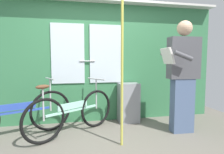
{
  "coord_description": "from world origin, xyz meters",
  "views": [
    {
      "loc": [
        -0.44,
        -2.46,
        1.19
      ],
      "look_at": [
        0.18,
        0.63,
        0.9
      ],
      "focal_mm": 30.12,
      "sensor_mm": 36.0,
      "label": 1
    }
  ],
  "objects_px": {
    "trash_bin_by_wall": "(128,103)",
    "bicycle_near_door": "(73,113)",
    "passenger_reading_newspaper": "(183,74)",
    "bicycle_leaning_behind": "(15,115)",
    "handrail_pole": "(122,65)"
  },
  "relations": [
    {
      "from": "passenger_reading_newspaper",
      "to": "trash_bin_by_wall",
      "type": "relative_size",
      "value": 2.42
    },
    {
      "from": "bicycle_near_door",
      "to": "bicycle_leaning_behind",
      "type": "bearing_deg",
      "value": 144.62
    },
    {
      "from": "passenger_reading_newspaper",
      "to": "bicycle_near_door",
      "type": "bearing_deg",
      "value": -5.72
    },
    {
      "from": "passenger_reading_newspaper",
      "to": "handrail_pole",
      "type": "height_order",
      "value": "handrail_pole"
    },
    {
      "from": "passenger_reading_newspaper",
      "to": "trash_bin_by_wall",
      "type": "xyz_separation_m",
      "value": [
        -0.71,
        0.66,
        -0.59
      ]
    },
    {
      "from": "passenger_reading_newspaper",
      "to": "trash_bin_by_wall",
      "type": "bearing_deg",
      "value": -40.53
    },
    {
      "from": "passenger_reading_newspaper",
      "to": "bicycle_leaning_behind",
      "type": "bearing_deg",
      "value": -3.6
    },
    {
      "from": "bicycle_near_door",
      "to": "passenger_reading_newspaper",
      "type": "xyz_separation_m",
      "value": [
        1.76,
        -0.25,
        0.61
      ]
    },
    {
      "from": "trash_bin_by_wall",
      "to": "passenger_reading_newspaper",
      "type": "bearing_deg",
      "value": -42.75
    },
    {
      "from": "bicycle_leaning_behind",
      "to": "handrail_pole",
      "type": "height_order",
      "value": "handrail_pole"
    },
    {
      "from": "bicycle_leaning_behind",
      "to": "trash_bin_by_wall",
      "type": "bearing_deg",
      "value": -12.24
    },
    {
      "from": "trash_bin_by_wall",
      "to": "bicycle_near_door",
      "type": "bearing_deg",
      "value": -158.42
    },
    {
      "from": "bicycle_near_door",
      "to": "handrail_pole",
      "type": "distance_m",
      "value": 1.15
    },
    {
      "from": "passenger_reading_newspaper",
      "to": "handrail_pole",
      "type": "xyz_separation_m",
      "value": [
        -1.09,
        -0.29,
        0.16
      ]
    },
    {
      "from": "bicycle_leaning_behind",
      "to": "passenger_reading_newspaper",
      "type": "xyz_separation_m",
      "value": [
        2.62,
        -0.27,
        0.6
      ]
    }
  ]
}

